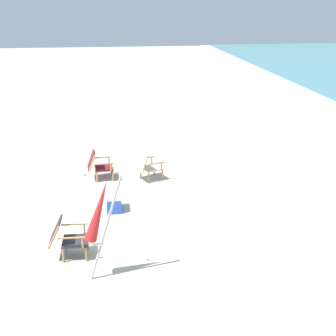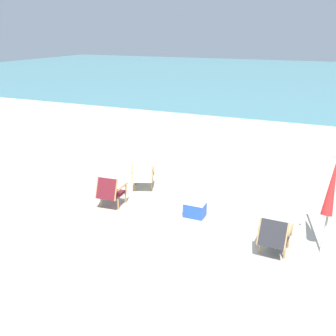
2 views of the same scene
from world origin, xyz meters
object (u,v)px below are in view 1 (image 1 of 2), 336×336
(cooler_box, at_px, (114,203))
(beach_chair_front_left, at_px, (147,165))
(beach_chair_front_right, at_px, (66,237))
(umbrella_furled_red, at_px, (99,212))
(beach_chair_far_center, at_px, (98,165))

(cooler_box, bearing_deg, beach_chair_front_left, 153.09)
(beach_chair_front_left, bearing_deg, cooler_box, -26.91)
(beach_chair_front_left, bearing_deg, beach_chair_front_right, -26.34)
(beach_chair_front_left, height_order, umbrella_furled_red, umbrella_furled_red)
(beach_chair_front_right, distance_m, umbrella_furled_red, 1.45)
(beach_chair_front_right, bearing_deg, beach_chair_far_center, 171.75)
(beach_chair_front_right, relative_size, beach_chair_far_center, 0.98)
(beach_chair_front_right, xyz_separation_m, cooler_box, (-1.98, 0.96, -0.22))
(beach_chair_far_center, bearing_deg, beach_chair_front_right, -8.25)
(beach_chair_far_center, bearing_deg, beach_chair_front_left, 80.42)
(beach_chair_front_right, height_order, beach_chair_far_center, beach_chair_far_center)
(beach_chair_far_center, relative_size, cooler_box, 1.66)
(umbrella_furled_red, bearing_deg, cooler_box, 174.42)
(beach_chair_far_center, relative_size, umbrella_furled_red, 0.40)
(umbrella_furled_red, relative_size, cooler_box, 4.17)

